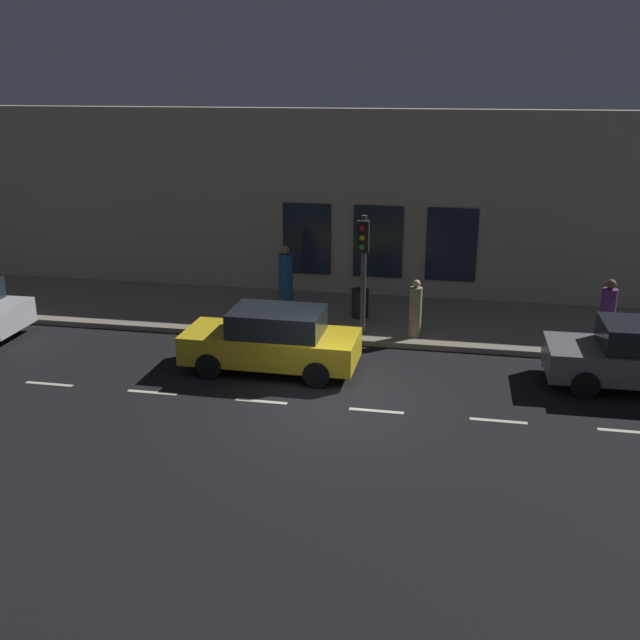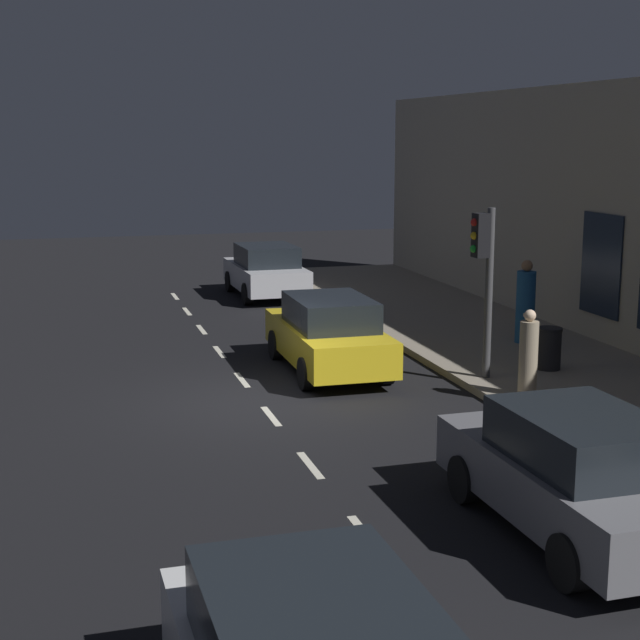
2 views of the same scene
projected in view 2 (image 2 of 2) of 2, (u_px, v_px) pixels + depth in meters
The scene contains 10 objects.
ground_plane at pixel (259, 401), 17.56m from camera, with size 60.00×60.00×0.00m, color black.
sidewalk at pixel (562, 374), 19.22m from camera, with size 4.50×32.00×0.15m.
lane_centre_line at pixel (271, 416), 16.61m from camera, with size 0.12×27.20×0.01m.
traffic_light at pixel (484, 264), 18.22m from camera, with size 0.49×0.32×3.31m.
parked_car_0 at pixel (266, 271), 28.67m from camera, with size 1.96×4.03×1.58m.
parked_car_2 at pixel (329, 334), 19.60m from camera, with size 1.87×4.29×1.58m.
parked_car_3 at pixel (575, 473), 11.55m from camera, with size 1.91×4.25×1.58m.
pedestrian_0 at pixel (528, 356), 17.22m from camera, with size 0.47×0.47×1.60m.
pedestrian_2 at pixel (525, 305), 21.66m from camera, with size 0.48×0.48×1.90m.
trash_bin at pixel (549, 348), 19.26m from camera, with size 0.52×0.52×0.85m.
Camera 2 is at (-3.54, -16.61, 4.83)m, focal length 53.58 mm.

